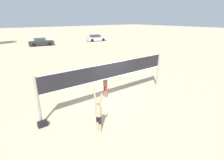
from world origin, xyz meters
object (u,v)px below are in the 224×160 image
(gear_bag, at_px, (43,124))
(parked_car_mid, at_px, (41,42))
(parked_car_near, at_px, (96,38))
(player_spiker, at_px, (98,111))
(volleyball, at_px, (107,131))
(player_blocker, at_px, (105,82))
(volleyball_net, at_px, (112,74))

(gear_bag, height_order, parked_car_mid, parked_car_mid)
(gear_bag, relative_size, parked_car_near, 0.10)
(player_spiker, relative_size, gear_bag, 4.53)
(player_spiker, xyz_separation_m, parked_car_near, (17.91, 28.19, -0.42))
(player_spiker, relative_size, parked_car_mid, 0.43)
(player_spiker, distance_m, parked_car_near, 33.40)
(gear_bag, bearing_deg, player_spiker, -45.44)
(player_spiker, xyz_separation_m, parked_car_mid, (6.04, 28.73, -0.43))
(volleyball, relative_size, parked_car_near, 0.05)
(player_blocker, height_order, parked_car_near, player_blocker)
(player_blocker, distance_m, parked_car_mid, 26.20)
(gear_bag, bearing_deg, player_blocker, 11.02)
(player_blocker, distance_m, parked_car_near, 29.77)
(volleyball_net, height_order, parked_car_mid, volleyball_net)
(volleyball, xyz_separation_m, parked_car_mid, (5.83, 29.10, 0.51))
(volleyball, height_order, parked_car_near, parked_car_near)
(player_spiker, bearing_deg, volleyball_net, -48.29)
(player_spiker, distance_m, player_blocker, 3.66)
(volleyball_net, distance_m, volleyball, 3.74)
(parked_car_near, bearing_deg, player_blocker, -113.81)
(player_blocker, relative_size, volleyball, 9.44)
(parked_car_mid, bearing_deg, parked_car_near, 6.95)
(volleyball, xyz_separation_m, parked_car_near, (17.70, 28.56, 0.52))
(player_spiker, xyz_separation_m, volleyball, (0.21, -0.37, -0.94))
(volleyball_net, xyz_separation_m, player_spiker, (-2.42, -2.16, -0.71))
(parked_car_near, bearing_deg, player_spiker, -114.77)
(player_spiker, bearing_deg, parked_car_near, -32.43)
(volleyball_net, relative_size, parked_car_mid, 1.92)
(player_blocker, distance_m, gear_bag, 4.47)
(volleyball, bearing_deg, volleyball_net, 48.88)
(volleyball_net, distance_m, player_spiker, 3.32)
(player_blocker, xyz_separation_m, parked_car_near, (15.54, 25.39, -0.42))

